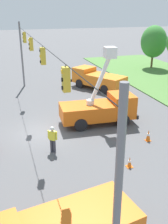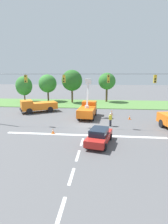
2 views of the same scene
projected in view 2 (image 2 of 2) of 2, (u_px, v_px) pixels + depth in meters
The scene contains 15 objects.
ground_plane at pixel (87, 126), 22.67m from camera, with size 200.00×200.00×0.00m, color #565659.
grass_verge at pixel (94, 104), 40.18m from camera, with size 56.00×12.00×0.10m, color #517F3D.
lane_markings at pixel (83, 140), 17.73m from camera, with size 17.60×15.25×0.01m.
signal_gantry at pixel (87, 91), 21.72m from camera, with size 26.20×0.33×7.20m.
tree_far_west at pixel (24, 86), 42.51m from camera, with size 3.97×3.70×6.24m.
tree_west at pixel (48, 84), 42.78m from camera, with size 4.32×4.63×6.65m.
tree_centre at pixel (72, 80), 40.58m from camera, with size 4.78×4.64×7.69m.
tree_east at pixel (107, 81), 41.80m from camera, with size 4.07×4.17×7.04m.
utility_truck_bucket_lift at pixel (88, 109), 27.04m from camera, with size 2.72×6.04×5.94m.
utility_truck_support_far at pixel (38, 106), 30.95m from camera, with size 6.59×5.32×2.20m.
sedan_red at pixel (99, 136), 16.58m from camera, with size 2.67×4.58×1.56m.
road_worker at pixel (110, 119), 22.40m from camera, with size 0.45×0.53×1.77m.
traffic_cone_foreground_right at pixel (130, 117), 26.00m from camera, with size 0.36×0.36×0.66m.
traffic_cone_mid_left at pixel (53, 131), 19.68m from camera, with size 0.36×0.36×0.61m.
traffic_cone_near_bucket at pixel (112, 113), 28.85m from camera, with size 0.36×0.36×0.82m.
Camera 2 is at (1.86, -21.73, 6.45)m, focal length 28.00 mm.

